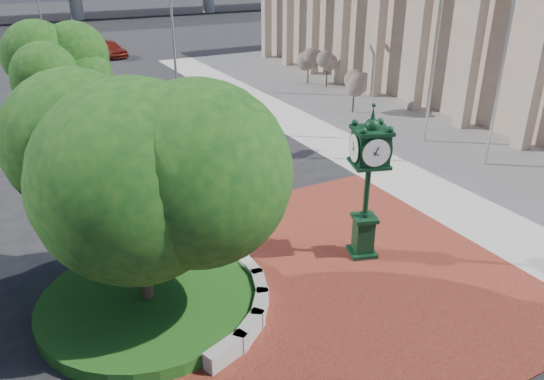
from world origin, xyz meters
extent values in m
plane|color=black|center=(0.00, 0.00, 0.00)|extent=(200.00, 200.00, 0.00)
cube|color=maroon|center=(0.00, -1.00, 0.02)|extent=(12.00, 12.00, 0.04)
cube|color=#9E9B93|center=(16.00, 10.00, 0.02)|extent=(20.00, 50.00, 0.04)
cube|color=#9E9B93|center=(-3.91, -3.01, 0.27)|extent=(1.29, 0.76, 0.54)
cube|color=#9E9B93|center=(-3.05, -2.54, 0.27)|extent=(1.20, 1.04, 0.54)
cube|color=#9E9B93|center=(-2.38, -1.84, 0.27)|extent=(1.00, 1.22, 0.54)
cube|color=#9E9B93|center=(-1.95, -0.96, 0.27)|extent=(0.71, 1.30, 0.54)
cube|color=#9E9B93|center=(-1.80, 0.00, 0.27)|extent=(0.35, 1.25, 0.54)
cube|color=#9E9B93|center=(-1.95, 0.96, 0.27)|extent=(0.71, 1.30, 0.54)
cube|color=#9E9B93|center=(-2.38, 1.84, 0.27)|extent=(1.00, 1.22, 0.54)
cube|color=#9E9B93|center=(-3.05, 2.54, 0.27)|extent=(1.20, 1.04, 0.54)
cube|color=#9E9B93|center=(-3.91, 3.01, 0.27)|extent=(1.29, 0.76, 0.54)
cylinder|color=#164413|center=(-5.00, 0.00, 0.20)|extent=(6.10, 6.10, 0.40)
cube|color=tan|center=(24.00, 12.00, 4.00)|extent=(15.00, 42.00, 8.00)
cube|color=black|center=(16.80, 12.00, 4.00)|extent=(0.30, 40.00, 5.50)
cylinder|color=#38281C|center=(-5.00, 0.00, 1.08)|extent=(0.36, 0.36, 2.17)
sphere|color=#103B14|center=(-5.00, 0.00, 3.73)|extent=(5.20, 5.20, 5.20)
cylinder|color=#38281C|center=(-4.00, 18.00, 0.96)|extent=(0.36, 0.36, 1.92)
sphere|color=#103B14|center=(-4.00, 18.00, 3.25)|extent=(4.40, 4.40, 4.40)
cube|color=black|center=(2.10, -0.53, 0.09)|extent=(1.09, 1.09, 0.17)
cube|color=black|center=(2.10, -0.53, 0.75)|extent=(0.75, 0.75, 1.18)
cube|color=black|center=(2.10, -0.53, 1.38)|extent=(0.95, 0.95, 0.13)
cylinder|color=black|center=(2.10, -0.53, 2.35)|extent=(0.18, 0.18, 1.83)
cube|color=black|center=(2.10, -0.53, 3.81)|extent=(1.22, 1.22, 0.97)
cylinder|color=white|center=(1.94, -1.00, 3.81)|extent=(0.84, 0.33, 0.86)
cylinder|color=white|center=(2.26, -0.05, 3.81)|extent=(0.84, 0.33, 0.86)
cylinder|color=white|center=(1.62, -0.37, 3.81)|extent=(0.33, 0.84, 0.86)
cylinder|color=white|center=(2.58, -0.69, 3.81)|extent=(0.33, 0.84, 0.86)
sphere|color=black|center=(2.10, -0.53, 4.48)|extent=(0.47, 0.47, 0.47)
cone|color=black|center=(2.10, -0.53, 4.83)|extent=(0.19, 0.19, 0.54)
imported|color=#63140E|center=(2.62, 39.05, 0.77)|extent=(2.90, 4.83, 1.54)
cylinder|color=silver|center=(12.13, 3.23, 5.58)|extent=(0.13, 0.13, 11.17)
cylinder|color=silver|center=(11.91, 7.09, 5.47)|extent=(0.13, 0.13, 10.93)
cylinder|color=slate|center=(4.02, 23.95, 5.11)|extent=(0.18, 0.18, 10.23)
cylinder|color=slate|center=(-2.33, 44.09, 3.96)|extent=(0.14, 0.14, 7.93)
cylinder|color=#38281C|center=(11.77, 13.29, 0.60)|extent=(0.10, 0.10, 1.20)
sphere|color=#A8548A|center=(11.77, 13.29, 1.60)|extent=(1.20, 1.20, 1.20)
cylinder|color=#38281C|center=(13.92, 19.52, 0.60)|extent=(0.10, 0.10, 1.20)
sphere|color=#A8548A|center=(13.92, 19.52, 1.60)|extent=(1.20, 1.20, 1.20)
cylinder|color=#38281C|center=(13.31, 21.12, 0.60)|extent=(0.10, 0.10, 1.20)
sphere|color=#A8548A|center=(13.31, 21.12, 1.60)|extent=(1.20, 1.20, 1.20)
camera|label=1|loc=(-7.72, -12.54, 9.36)|focal=35.00mm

